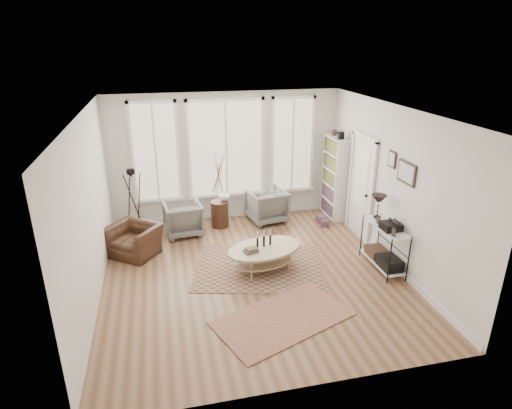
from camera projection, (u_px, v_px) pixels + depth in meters
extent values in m
plane|color=#8D6446|center=(253.00, 274.00, 7.70)|extent=(5.50, 5.50, 0.00)
plane|color=white|center=(252.00, 112.00, 6.64)|extent=(5.50, 5.50, 0.00)
cube|color=silver|center=(226.00, 157.00, 9.67)|extent=(5.20, 0.04, 2.90)
cube|color=silver|center=(307.00, 285.00, 4.68)|extent=(5.20, 0.04, 2.90)
cube|color=silver|center=(89.00, 212.00, 6.63)|extent=(0.04, 5.50, 2.90)
cube|color=silver|center=(393.00, 187.00, 7.71)|extent=(0.04, 5.50, 2.90)
cube|color=white|center=(228.00, 214.00, 10.17)|extent=(5.10, 0.04, 0.12)
cube|color=white|center=(384.00, 256.00, 8.22)|extent=(0.03, 5.40, 0.12)
cube|color=#C8B486|center=(226.00, 149.00, 9.58)|extent=(1.60, 0.03, 2.10)
cube|color=#C8B486|center=(155.00, 153.00, 9.25)|extent=(0.90, 0.03, 2.10)
cube|color=#C8B486|center=(292.00, 145.00, 9.90)|extent=(0.90, 0.03, 2.10)
cube|color=white|center=(226.00, 149.00, 9.56)|extent=(1.74, 0.06, 2.24)
cube|color=white|center=(155.00, 153.00, 9.24)|extent=(1.04, 0.06, 2.24)
cube|color=white|center=(292.00, 145.00, 9.88)|extent=(1.04, 0.06, 2.24)
cube|color=white|center=(228.00, 194.00, 9.93)|extent=(4.10, 0.12, 0.06)
cube|color=silver|center=(361.00, 188.00, 8.90)|extent=(0.04, 0.88, 2.10)
cube|color=white|center=(361.00, 177.00, 8.80)|extent=(0.01, 0.55, 1.20)
cube|color=white|center=(371.00, 196.00, 8.45)|extent=(0.06, 0.08, 2.18)
cube|color=white|center=(350.00, 181.00, 9.34)|extent=(0.06, 0.08, 2.18)
cube|color=white|center=(365.00, 136.00, 8.50)|extent=(0.06, 1.06, 0.08)
sphere|color=black|center=(366.00, 196.00, 8.61)|extent=(0.06, 0.06, 0.06)
cube|color=white|center=(341.00, 183.00, 9.51)|extent=(0.30, 0.03, 1.90)
cube|color=white|center=(328.00, 173.00, 10.25)|extent=(0.30, 0.03, 1.90)
cube|color=white|center=(340.00, 177.00, 9.91)|extent=(0.02, 0.85, 1.90)
cube|color=white|center=(334.00, 178.00, 9.88)|extent=(0.30, 0.81, 1.90)
cube|color=maroon|center=(334.00, 178.00, 9.88)|extent=(0.24, 0.75, 1.76)
cube|color=black|center=(341.00, 135.00, 9.32)|extent=(0.12, 0.10, 0.16)
sphere|color=#3C2216|center=(335.00, 133.00, 9.64)|extent=(0.14, 0.14, 0.14)
cube|color=white|center=(382.00, 262.00, 7.88)|extent=(0.37, 1.07, 0.03)
cube|color=white|center=(386.00, 227.00, 7.63)|extent=(0.37, 1.07, 0.02)
cylinder|color=black|center=(390.00, 262.00, 7.25)|extent=(0.02, 0.02, 0.85)
cylinder|color=black|center=(409.00, 260.00, 7.33)|extent=(0.02, 0.02, 0.85)
cylinder|color=black|center=(362.00, 235.00, 8.21)|extent=(0.02, 0.02, 0.85)
cylinder|color=black|center=(379.00, 234.00, 8.29)|extent=(0.02, 0.02, 0.85)
cylinder|color=black|center=(377.00, 217.00, 7.92)|extent=(0.14, 0.14, 0.02)
cylinder|color=black|center=(378.00, 210.00, 7.87)|extent=(0.02, 0.02, 0.30)
cone|color=black|center=(379.00, 200.00, 7.80)|extent=(0.28, 0.28, 0.18)
cube|color=black|center=(391.00, 226.00, 7.46)|extent=(0.32, 0.30, 0.13)
cube|color=black|center=(389.00, 263.00, 7.61)|extent=(0.32, 0.45, 0.20)
cube|color=#3C2216|center=(377.00, 252.00, 8.05)|extent=(0.32, 0.40, 0.16)
cube|color=black|center=(394.00, 233.00, 7.19)|extent=(0.02, 0.10, 0.14)
cube|color=black|center=(378.00, 221.00, 7.68)|extent=(0.02, 0.10, 0.12)
cube|color=black|center=(407.00, 173.00, 7.20)|extent=(0.03, 0.52, 0.38)
cube|color=silver|center=(406.00, 173.00, 7.20)|extent=(0.01, 0.44, 0.30)
cube|color=black|center=(392.00, 159.00, 7.62)|extent=(0.03, 0.24, 0.30)
cube|color=silver|center=(391.00, 159.00, 7.61)|extent=(0.01, 0.18, 0.24)
cube|color=brown|center=(259.00, 267.00, 7.91)|extent=(2.69, 2.27, 0.01)
cube|color=maroon|center=(283.00, 318.00, 6.47)|extent=(2.28, 1.78, 0.01)
ellipsoid|color=tan|center=(265.00, 259.00, 7.80)|extent=(1.36, 1.05, 0.03)
ellipsoid|color=tan|center=(265.00, 249.00, 7.71)|extent=(1.58, 1.23, 0.04)
cylinder|color=tan|center=(246.00, 268.00, 7.51)|extent=(0.04, 0.04, 0.40)
cylinder|color=tan|center=(288.00, 263.00, 7.68)|extent=(0.04, 0.04, 0.40)
cylinder|color=tan|center=(241.00, 256.00, 7.92)|extent=(0.04, 0.04, 0.40)
cylinder|color=tan|center=(282.00, 252.00, 8.08)|extent=(0.04, 0.04, 0.40)
cylinder|color=black|center=(257.00, 242.00, 7.69)|extent=(0.04, 0.04, 0.20)
cylinder|color=black|center=(264.00, 241.00, 7.72)|extent=(0.04, 0.04, 0.20)
cylinder|color=black|center=(271.00, 240.00, 7.75)|extent=(0.04, 0.04, 0.20)
cube|color=#2E4D26|center=(251.00, 250.00, 7.55)|extent=(0.24, 0.18, 0.07)
imported|color=slate|center=(183.00, 218.00, 9.16)|extent=(0.84, 0.86, 0.71)
imported|color=slate|center=(267.00, 205.00, 9.81)|extent=(0.93, 0.95, 0.76)
cylinder|color=#3C2216|center=(220.00, 214.00, 9.56)|extent=(0.39, 0.39, 0.59)
imported|color=silver|center=(224.00, 196.00, 9.46)|extent=(0.27, 0.27, 0.23)
imported|color=#3C2216|center=(134.00, 240.00, 8.32)|extent=(1.21, 1.19, 0.60)
cylinder|color=black|center=(131.00, 175.00, 8.74)|extent=(0.06, 0.06, 0.06)
cube|color=black|center=(130.00, 172.00, 8.71)|extent=(0.17, 0.14, 0.10)
cylinder|color=black|center=(130.00, 173.00, 8.64)|extent=(0.06, 0.08, 0.06)
cube|color=maroon|center=(322.00, 219.00, 9.81)|extent=(0.26, 0.30, 0.16)
cube|color=maroon|center=(325.00, 223.00, 9.66)|extent=(0.24, 0.27, 0.14)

